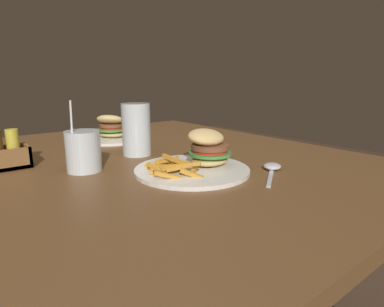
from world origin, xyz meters
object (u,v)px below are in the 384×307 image
(juice_glass, at_px, (83,152))
(meal_plate_far, at_px, (112,132))
(spoon, at_px, (272,167))
(meal_plate_near, at_px, (199,159))
(condiment_caddy, at_px, (6,155))
(beer_glass, at_px, (136,130))

(juice_glass, distance_m, meal_plate_far, 0.42)
(juice_glass, height_order, spoon, juice_glass)
(spoon, bearing_deg, meal_plate_near, 107.64)
(meal_plate_near, bearing_deg, juice_glass, 142.26)
(meal_plate_near, relative_size, spoon, 1.78)
(meal_plate_far, height_order, condiment_caddy, meal_plate_far)
(beer_glass, distance_m, juice_glass, 0.21)
(spoon, bearing_deg, meal_plate_far, 67.53)
(meal_plate_near, relative_size, beer_glass, 1.84)
(beer_glass, relative_size, condiment_caddy, 1.46)
(beer_glass, bearing_deg, spoon, -62.89)
(spoon, xyz_separation_m, condiment_caddy, (-0.52, 0.45, 0.03))
(beer_glass, height_order, spoon, beer_glass)
(beer_glass, bearing_deg, meal_plate_near, -81.26)
(meal_plate_near, height_order, spoon, meal_plate_near)
(juice_glass, xyz_separation_m, meal_plate_far, (0.24, 0.35, -0.02))
(spoon, bearing_deg, condiment_caddy, 104.93)
(juice_glass, relative_size, condiment_caddy, 1.66)
(beer_glass, xyz_separation_m, meal_plate_far, (0.05, 0.28, -0.05))
(meal_plate_far, xyz_separation_m, condiment_caddy, (-0.39, -0.19, 0.01))
(beer_glass, relative_size, spoon, 0.96)
(juice_glass, height_order, meal_plate_far, juice_glass)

